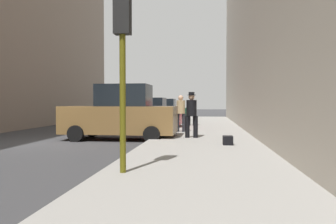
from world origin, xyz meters
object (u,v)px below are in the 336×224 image
duffel_bag (228,140)px  parked_red_hatchback (146,114)px  fire_hydrant (173,123)px  pedestrian_with_fedora (191,112)px  pedestrian_in_tan_coat (181,111)px  traffic_light (123,39)px  parked_bronze_suv (121,114)px  parked_dark_green_sedan (160,111)px  pedestrian_in_red_jacket (192,109)px

duffel_bag → parked_red_hatchback: bearing=118.1°
fire_hydrant → pedestrian_with_fedora: bearing=-73.0°
parked_red_hatchback → pedestrian_in_tan_coat: 4.04m
parked_red_hatchback → traffic_light: bearing=-81.5°
parked_red_hatchback → duffel_bag: (4.18, -7.81, -0.56)m
traffic_light → pedestrian_in_tan_coat: size_ratio=2.11×
parked_bronze_suv → duffel_bag: 4.81m
pedestrian_in_tan_coat → duffel_bag: size_ratio=3.89×
traffic_light → duffel_bag: bearing=62.8°
fire_hydrant → duffel_bag: fire_hydrant is taller
parked_bronze_suv → traffic_light: 7.24m
parked_red_hatchback → parked_dark_green_sedan: bearing=90.0°
pedestrian_in_tan_coat → pedestrian_in_red_jacket: size_ratio=1.00×
pedestrian_with_fedora → parked_red_hatchback: bearing=116.4°
fire_hydrant → pedestrian_with_fedora: (1.10, -3.60, 0.64)m
parked_bronze_suv → parked_red_hatchback: 5.55m
duffel_bag → pedestrian_with_fedora: bearing=123.0°
parked_bronze_suv → pedestrian_in_red_jacket: 6.93m
pedestrian_with_fedora → traffic_light: bearing=-99.2°
pedestrian_with_fedora → pedestrian_in_red_jacket: (-0.29, 6.72, -0.03)m
parked_red_hatchback → pedestrian_with_fedora: 6.53m
fire_hydrant → duffel_bag: 6.05m
parked_red_hatchback → fire_hydrant: (1.80, -2.25, -0.35)m
parked_red_hatchback → duffel_bag: bearing=-61.9°
pedestrian_in_tan_coat → pedestrian_in_red_jacket: same height
pedestrian_in_red_jacket → duffel_bag: pedestrian_in_red_jacket is taller
parked_red_hatchback → parked_dark_green_sedan: size_ratio=1.00×
parked_red_hatchback → duffel_bag: 8.87m
pedestrian_in_tan_coat → duffel_bag: (1.89, -4.49, -0.81)m
parked_red_hatchback → pedestrian_in_tan_coat: bearing=-55.4°
parked_bronze_suv → pedestrian_in_tan_coat: parked_bronze_suv is taller
parked_bronze_suv → fire_hydrant: (1.80, 3.30, -0.54)m
pedestrian_in_tan_coat → pedestrian_in_red_jacket: bearing=85.6°
parked_bronze_suv → fire_hydrant: parked_bronze_suv is taller
parked_red_hatchback → traffic_light: (1.85, -12.33, 1.91)m
pedestrian_in_tan_coat → parked_dark_green_sedan: bearing=103.7°
traffic_light → pedestrian_in_red_jacket: (0.76, 13.20, -1.65)m
parked_bronze_suv → parked_red_hatchback: size_ratio=1.09×
traffic_light → duffel_bag: traffic_light is taller
parked_red_hatchback → pedestrian_with_fedora: bearing=-63.6°
parked_dark_green_sedan → pedestrian_in_red_jacket: pedestrian_in_red_jacket is taller
parked_bronze_suv → pedestrian_in_red_jacket: parked_bronze_suv is taller
pedestrian_in_tan_coat → duffel_bag: pedestrian_in_tan_coat is taller
parked_bronze_suv → duffel_bag: (4.18, -2.26, -0.74)m
parked_dark_green_sedan → traffic_light: size_ratio=1.17×
traffic_light → parked_bronze_suv: bearing=105.3°
parked_dark_green_sedan → pedestrian_with_fedora: pedestrian_with_fedora is taller
parked_dark_green_sedan → fire_hydrant: parked_dark_green_sedan is taller
parked_red_hatchback → duffel_bag: size_ratio=9.64×
pedestrian_with_fedora → duffel_bag: size_ratio=4.04×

